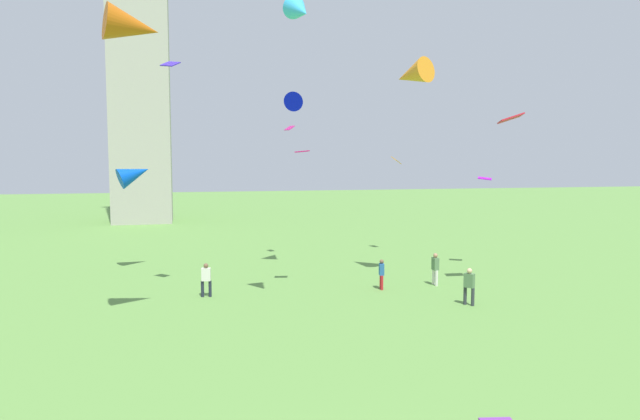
# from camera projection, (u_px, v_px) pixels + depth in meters

# --- Properties ---
(person_0) EXTENTS (0.50, 0.54, 1.81)m
(person_0) POSITION_uv_depth(u_px,v_px,m) (469.00, 284.00, 27.29)
(person_0) COLOR #2D3338
(person_0) RESTS_ON ground_plane
(person_1) EXTENTS (0.32, 0.50, 1.64)m
(person_1) POSITION_uv_depth(u_px,v_px,m) (381.00, 272.00, 30.69)
(person_1) COLOR red
(person_1) RESTS_ON ground_plane
(person_2) EXTENTS (0.54, 0.32, 1.75)m
(person_2) POSITION_uv_depth(u_px,v_px,m) (206.00, 278.00, 28.96)
(person_2) COLOR #1E2333
(person_2) RESTS_ON ground_plane
(person_3) EXTENTS (0.28, 0.56, 1.82)m
(person_3) POSITION_uv_depth(u_px,v_px,m) (435.00, 267.00, 31.68)
(person_3) COLOR silver
(person_3) RESTS_ON ground_plane
(kite_flying_0) EXTENTS (1.02, 1.00, 0.41)m
(kite_flying_0) POSITION_uv_depth(u_px,v_px,m) (170.00, 64.00, 27.91)
(kite_flying_0) COLOR #3821BA
(kite_flying_1) EXTENTS (0.61, 0.97, 0.61)m
(kite_flying_1) POSITION_uv_depth(u_px,v_px,m) (396.00, 160.00, 42.35)
(kite_flying_1) COLOR #C67D16
(kite_flying_2) EXTENTS (2.48, 1.90, 1.87)m
(kite_flying_2) POSITION_uv_depth(u_px,v_px,m) (134.00, 174.00, 35.36)
(kite_flying_2) COLOR #0747C2
(kite_flying_3) EXTENTS (2.44, 1.91, 1.66)m
(kite_flying_3) POSITION_uv_depth(u_px,v_px,m) (132.00, 27.00, 21.67)
(kite_flying_3) COLOR #B9570E
(kite_flying_4) EXTENTS (0.89, 0.71, 0.12)m
(kite_flying_4) POSITION_uv_depth(u_px,v_px,m) (302.00, 151.00, 29.90)
(kite_flying_4) COLOR #BF0B60
(kite_flying_5) EXTENTS (1.39, 1.91, 1.52)m
(kite_flying_5) POSITION_uv_depth(u_px,v_px,m) (300.00, 11.00, 24.11)
(kite_flying_5) COLOR #35AEEE
(kite_flying_6) EXTENTS (1.40, 1.10, 0.57)m
(kite_flying_6) POSITION_uv_depth(u_px,v_px,m) (511.00, 118.00, 29.59)
(kite_flying_6) COLOR red
(kite_flying_7) EXTENTS (1.94, 2.29, 1.61)m
(kite_flying_7) POSITION_uv_depth(u_px,v_px,m) (297.00, 99.00, 35.14)
(kite_flying_7) COLOR #040FBB
(kite_flying_8) EXTENTS (2.33, 2.69, 1.79)m
(kite_flying_8) POSITION_uv_depth(u_px,v_px,m) (412.00, 75.00, 31.90)
(kite_flying_8) COLOR orange
(kite_flying_9) EXTENTS (1.05, 0.94, 0.24)m
(kite_flying_9) POSITION_uv_depth(u_px,v_px,m) (485.00, 178.00, 36.67)
(kite_flying_9) COLOR #A20FD6
(kite_flying_10) EXTENTS (0.67, 0.88, 0.35)m
(kite_flying_10) POSITION_uv_depth(u_px,v_px,m) (290.00, 128.00, 38.88)
(kite_flying_10) COLOR #BC1B75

